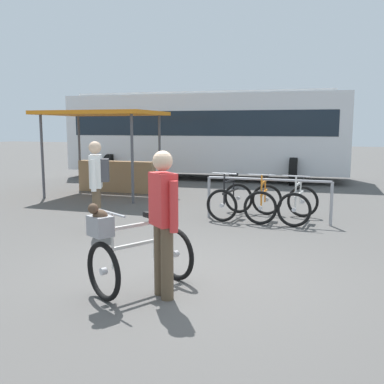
% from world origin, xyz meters
% --- Properties ---
extents(ground_plane, '(80.00, 80.00, 0.00)m').
position_xyz_m(ground_plane, '(0.00, 0.00, 0.00)').
color(ground_plane, '#514F4C').
extents(bike_rack_rail, '(2.51, 0.15, 0.88)m').
position_xyz_m(bike_rack_rail, '(0.26, 3.65, 0.64)').
color(bike_rack_rail, '#99999E').
rests_on(bike_rack_rail, ground).
extents(racked_bike_black, '(0.73, 1.14, 0.97)m').
position_xyz_m(racked_bike_black, '(-0.55, 3.80, 0.37)').
color(racked_bike_black, black).
rests_on(racked_bike_black, ground).
extents(racked_bike_orange, '(0.75, 1.17, 0.98)m').
position_xyz_m(racked_bike_orange, '(0.15, 3.83, 0.37)').
color(racked_bike_orange, black).
rests_on(racked_bike_orange, ground).
extents(racked_bike_white, '(0.69, 1.13, 0.97)m').
position_xyz_m(racked_bike_white, '(0.85, 3.85, 0.37)').
color(racked_bike_white, black).
rests_on(racked_bike_white, ground).
extents(featured_bicycle, '(1.08, 1.26, 1.09)m').
position_xyz_m(featured_bicycle, '(-0.38, -0.74, 0.49)').
color(featured_bicycle, black).
rests_on(featured_bicycle, ground).
extents(person_with_featured_bike, '(0.43, 0.39, 1.64)m').
position_xyz_m(person_with_featured_bike, '(0.01, -0.74, 0.91)').
color(person_with_featured_bike, brown).
rests_on(person_with_featured_bike, ground).
extents(pedestrian_with_backpack, '(0.43, 0.48, 1.64)m').
position_xyz_m(pedestrian_with_backpack, '(-2.37, 1.60, 0.94)').
color(pedestrian_with_backpack, brown).
rests_on(pedestrian_with_backpack, ground).
extents(bus_distant, '(10.19, 4.00, 3.08)m').
position_xyz_m(bus_distant, '(-3.45, 10.44, 1.74)').
color(bus_distant, silver).
rests_on(bus_distant, ground).
extents(market_stall, '(3.23, 2.48, 2.30)m').
position_xyz_m(market_stall, '(-4.66, 5.74, 1.39)').
color(market_stall, '#4C4C51').
rests_on(market_stall, ground).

